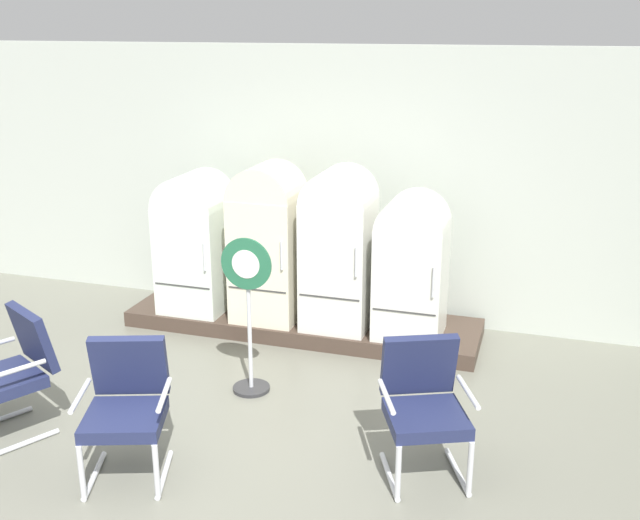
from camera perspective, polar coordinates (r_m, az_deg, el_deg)
ground at (r=5.32m, az=-12.35°, el=-17.81°), size 12.00×10.00×0.05m
back_wall at (r=7.87m, az=0.07°, el=6.01°), size 11.76×0.12×2.82m
display_plinth at (r=7.69m, az=-1.35°, el=-4.80°), size 3.60×0.95×0.15m
refrigerator_0 at (r=7.76m, az=-9.49°, el=1.66°), size 0.65×0.72×1.43m
refrigerator_1 at (r=7.38m, az=-4.01°, el=1.70°), size 0.65×0.66×1.57m
refrigerator_2 at (r=7.16m, az=1.45°, el=1.25°), size 0.64×0.67×1.58m
refrigerator_3 at (r=7.02m, az=7.03°, el=-0.16°), size 0.63×0.62×1.38m
armchair_left at (r=6.15m, az=-22.41°, el=-7.53°), size 0.77×0.80×0.97m
armchair_right at (r=5.27m, az=7.93°, el=-10.61°), size 0.74×0.78×0.97m
armchair_center at (r=5.38m, az=-14.61°, el=-10.44°), size 0.72×0.76×0.97m
sign_stand at (r=6.27m, az=-5.50°, el=-4.61°), size 0.44×0.32×1.37m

